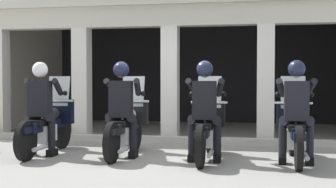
# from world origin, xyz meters

# --- Properties ---
(ground_plane) EXTENTS (80.00, 80.00, 0.00)m
(ground_plane) POSITION_xyz_m (0.00, 3.00, 0.00)
(ground_plane) COLOR gray
(station_building) EXTENTS (9.12, 4.77, 3.02)m
(station_building) POSITION_xyz_m (-0.35, 4.55, 1.91)
(station_building) COLOR black
(station_building) RESTS_ON ground
(kerb_strip) EXTENTS (8.62, 0.24, 0.12)m
(kerb_strip) POSITION_xyz_m (-0.35, 1.70, 0.06)
(kerb_strip) COLOR #B7B5AD
(kerb_strip) RESTS_ON ground
(motorcycle_far_left) EXTENTS (0.62, 2.04, 1.35)m
(motorcycle_far_left) POSITION_xyz_m (-2.08, -0.08, 0.50)
(motorcycle_far_left) COLOR black
(motorcycle_far_left) RESTS_ON ground
(police_officer_far_left) EXTENTS (0.63, 0.61, 1.58)m
(police_officer_far_left) POSITION_xyz_m (-2.08, -0.36, 0.94)
(police_officer_far_left) COLOR black
(police_officer_far_left) RESTS_ON ground
(motorcycle_center_left) EXTENTS (0.62, 2.04, 1.35)m
(motorcycle_center_left) POSITION_xyz_m (-0.69, 0.00, 0.50)
(motorcycle_center_left) COLOR black
(motorcycle_center_left) RESTS_ON ground
(police_officer_center_left) EXTENTS (0.63, 0.61, 1.58)m
(police_officer_center_left) POSITION_xyz_m (-0.69, -0.28, 0.94)
(police_officer_center_left) COLOR black
(police_officer_center_left) RESTS_ON ground
(motorcycle_center_right) EXTENTS (0.62, 2.04, 1.35)m
(motorcycle_center_right) POSITION_xyz_m (0.70, -0.13, 0.50)
(motorcycle_center_right) COLOR black
(motorcycle_center_right) RESTS_ON ground
(police_officer_center_right) EXTENTS (0.63, 0.61, 1.58)m
(police_officer_center_right) POSITION_xyz_m (0.69, -0.41, 0.94)
(police_officer_center_right) COLOR black
(police_officer_center_right) RESTS_ON ground
(motorcycle_far_right) EXTENTS (0.62, 2.04, 1.35)m
(motorcycle_far_right) POSITION_xyz_m (2.09, -0.07, 0.50)
(motorcycle_far_right) COLOR black
(motorcycle_far_right) RESTS_ON ground
(police_officer_far_right) EXTENTS (0.63, 0.61, 1.58)m
(police_officer_far_right) POSITION_xyz_m (2.08, -0.35, 0.94)
(police_officer_far_right) COLOR black
(police_officer_far_right) RESTS_ON ground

